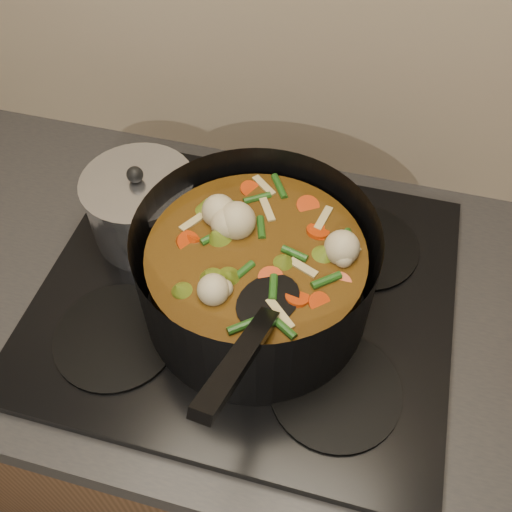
# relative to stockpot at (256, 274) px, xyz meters

# --- Properties ---
(counter) EXTENTS (2.64, 0.64, 0.91)m
(counter) POSITION_rel_stockpot_xyz_m (-0.02, 0.02, -0.55)
(counter) COLOR brown
(counter) RESTS_ON ground
(stovetop) EXTENTS (0.62, 0.54, 0.03)m
(stovetop) POSITION_rel_stockpot_xyz_m (-0.02, 0.02, -0.09)
(stovetop) COLOR black
(stovetop) RESTS_ON counter
(stockpot) EXTENTS (0.41, 0.49, 0.24)m
(stockpot) POSITION_rel_stockpot_xyz_m (0.00, 0.00, 0.00)
(stockpot) COLOR black
(stockpot) RESTS_ON stovetop
(saucepan) EXTENTS (0.17, 0.17, 0.14)m
(saucepan) POSITION_rel_stockpot_xyz_m (-0.21, 0.09, -0.02)
(saucepan) COLOR silver
(saucepan) RESTS_ON stovetop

